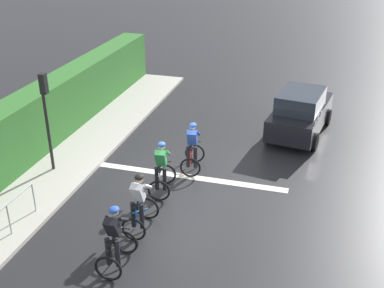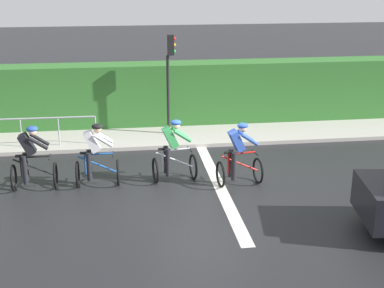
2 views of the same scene
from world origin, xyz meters
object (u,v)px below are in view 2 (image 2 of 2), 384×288
object	(u,v)px
cyclist_lead	(31,160)
cyclist_mid	(173,152)
cyclist_fourth	(238,156)
pedestrian_railing_kerbside	(39,125)
cyclist_second	(95,157)
traffic_light_near_crossing	(170,70)

from	to	relation	value
cyclist_lead	cyclist_mid	xyz separation A→B (m)	(0.08, -3.55, 0.00)
cyclist_lead	cyclist_fourth	distance (m)	5.19
cyclist_lead	pedestrian_railing_kerbside	world-z (taller)	cyclist_lead
pedestrian_railing_kerbside	cyclist_second	bearing A→B (deg)	-150.32
pedestrian_railing_kerbside	cyclist_mid	bearing A→B (deg)	-129.22
cyclist_second	pedestrian_railing_kerbside	bearing A→B (deg)	29.68
cyclist_mid	pedestrian_railing_kerbside	distance (m)	4.87
cyclist_mid	traffic_light_near_crossing	world-z (taller)	traffic_light_near_crossing
cyclist_second	traffic_light_near_crossing	distance (m)	4.78
cyclist_lead	cyclist_fourth	xyz separation A→B (m)	(-0.42, -5.17, 0.00)
cyclist_fourth	pedestrian_railing_kerbside	world-z (taller)	cyclist_fourth
cyclist_lead	cyclist_fourth	size ratio (longest dim) A/B	1.00
cyclist_fourth	pedestrian_railing_kerbside	xyz separation A→B (m)	(3.58, 5.40, -0.01)
cyclist_lead	pedestrian_railing_kerbside	xyz separation A→B (m)	(3.15, 0.22, -0.01)
cyclist_lead	cyclist_second	size ratio (longest dim) A/B	1.00
cyclist_mid	pedestrian_railing_kerbside	xyz separation A→B (m)	(3.08, 3.77, -0.01)
cyclist_mid	traffic_light_near_crossing	bearing A→B (deg)	-4.53
cyclist_mid	pedestrian_railing_kerbside	bearing A→B (deg)	50.78
cyclist_lead	traffic_light_near_crossing	world-z (taller)	traffic_light_near_crossing
traffic_light_near_crossing	pedestrian_railing_kerbside	xyz separation A→B (m)	(-0.80, 4.08, -1.44)
cyclist_lead	cyclist_fourth	world-z (taller)	same
cyclist_fourth	pedestrian_railing_kerbside	distance (m)	6.47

